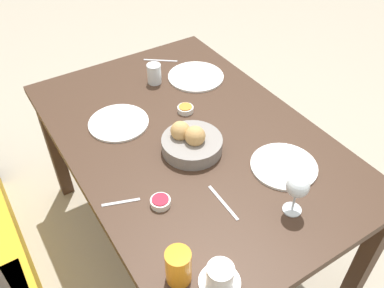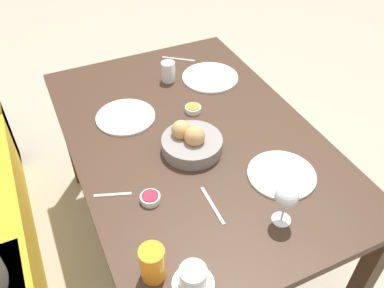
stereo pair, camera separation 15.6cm
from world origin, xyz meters
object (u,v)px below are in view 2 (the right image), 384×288
Objects in this scene: coffee_cup at (193,278)px; spoon_coffee at (113,195)px; fork_silver at (178,59)px; knife_silver at (212,205)px; plate_near_left at (282,175)px; plate_far_center at (126,117)px; plate_near_right at (210,77)px; jam_bowl_honey at (193,109)px; wine_glass at (286,198)px; water_tumbler at (168,72)px; bread_basket at (191,142)px; jam_bowl_berry at (150,198)px; juice_glass at (153,263)px.

spoon_coffee is at bearing 14.95° from coffee_cup.
fork_silver is 0.98m from knife_silver.
plate_near_left is at bearing -179.29° from fork_silver.
plate_far_center is 1.45× the size of knife_silver.
plate_near_right is 3.87× the size of jam_bowl_honey.
wine_glass is at bearing -158.05° from plate_far_center.
wine_glass reaches higher than water_tumbler.
coffee_cup is 0.70× the size of knife_silver.
bread_basket is at bearing -24.04° from coffee_cup.
jam_bowl_berry is at bearing 172.38° from plate_far_center.
bread_basket is at bearing 42.10° from plate_near_left.
juice_glass is (-0.74, 0.15, 0.05)m from plate_far_center.
knife_silver is at bearing 153.97° from plate_near_right.
water_tumbler is at bearing -54.74° from plate_far_center.
coffee_cup is (-0.08, -0.09, -0.03)m from juice_glass.
water_tumbler is at bearing -24.59° from juice_glass.
jam_bowl_berry is (0.09, 0.48, 0.01)m from plate_near_left.
jam_bowl_honey is (-0.08, -0.28, 0.01)m from plate_far_center.
coffee_cup reaches higher than fork_silver.
fork_silver is 0.95m from spoon_coffee.
spoon_coffee is (0.19, 0.29, 0.00)m from knife_silver.
juice_glass is at bearing 146.94° from jam_bowl_honey.
juice_glass is at bearing 144.04° from bread_basket.
juice_glass reaches higher than water_tumbler.
knife_silver is at bearing 163.47° from fork_silver.
jam_bowl_honey reaches higher than plate_near_left.
juice_glass is 1.70× the size of jam_bowl_honey.
water_tumbler is (0.94, -0.43, -0.01)m from juice_glass.
jam_bowl_honey is 0.56m from spoon_coffee.
jam_bowl_berry is 0.53m from jam_bowl_honey.
jam_bowl_berry is at bearing 79.50° from plate_near_left.
jam_bowl_honey is (0.67, -0.43, -0.05)m from juice_glass.
juice_glass reaches higher than fork_silver.
bread_basket is at bearing 167.75° from water_tumbler.
spoon_coffee is (0.34, 0.47, -0.11)m from wine_glass.
jam_bowl_honey is 0.55× the size of spoon_coffee.
wine_glass is (-0.93, -0.02, 0.06)m from water_tumbler.
knife_silver is (-0.71, 0.35, -0.00)m from plate_near_right.
juice_glass is 0.93× the size of spoon_coffee.
coffee_cup is (-0.95, 0.53, 0.03)m from plate_near_right.
bread_basket is 0.52m from plate_near_right.
jam_bowl_berry is at bearing 0.39° from coffee_cup.
coffee_cup is at bearing -179.61° from jam_bowl_berry.
knife_silver and spoon_coffee have the same top height.
juice_glass is 0.68× the size of knife_silver.
plate_far_center is 0.43m from spoon_coffee.
bread_basket is at bearing -52.81° from jam_bowl_berry.
plate_near_right is at bearing -41.31° from jam_bowl_berry.
fork_silver is at bearing -15.19° from jam_bowl_honey.
water_tumbler is 0.61× the size of wine_glass.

